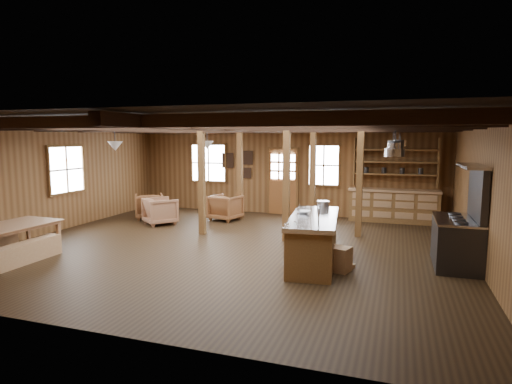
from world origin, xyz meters
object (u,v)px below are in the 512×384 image
at_px(armchair_a, 149,206).
at_px(armchair_b, 226,207).
at_px(dining_table, 8,243).
at_px(kitchen_island, 313,240).
at_px(commercial_range, 460,234).
at_px(armchair_c, 160,211).

distance_m(armchair_a, armchair_b, 2.37).
bearing_deg(dining_table, kitchen_island, -70.43).
distance_m(commercial_range, armchair_c, 7.73).
height_order(dining_table, armchair_c, armchair_c).
height_order(kitchen_island, armchair_c, kitchen_island).
bearing_deg(dining_table, armchair_c, -10.48).
relative_size(commercial_range, armchair_c, 2.34).
bearing_deg(commercial_range, armchair_c, 167.07).
relative_size(kitchen_island, commercial_range, 1.32).
distance_m(commercial_range, armchair_b, 6.67).
relative_size(kitchen_island, armchair_a, 3.10).
distance_m(dining_table, armchair_b, 5.86).
distance_m(kitchen_island, commercial_range, 2.76).
bearing_deg(dining_table, commercial_range, -70.94).
distance_m(commercial_range, dining_table, 8.88).
relative_size(kitchen_island, dining_table, 1.30).
height_order(kitchen_island, armchair_b, kitchen_island).
bearing_deg(dining_table, armchair_b, -22.32).
bearing_deg(armchair_c, armchair_a, -0.84).
bearing_deg(armchair_b, commercial_range, 167.25).
bearing_deg(armchair_c, kitchen_island, -167.29).
bearing_deg(commercial_range, armchair_a, 163.97).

